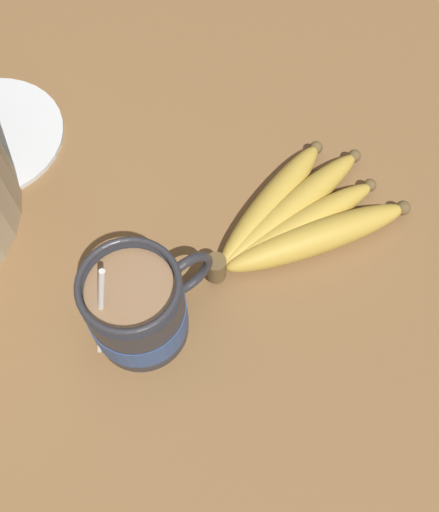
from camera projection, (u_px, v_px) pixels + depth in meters
The scene contains 3 objects.
table at pixel (178, 327), 56.15cm from camera, with size 128.25×128.25×2.53cm.
coffee_mug at pixel (138, 309), 50.69cm from camera, with size 13.05×8.93×14.56cm.
banana_bunch at pixel (296, 219), 58.41cm from camera, with size 22.18×14.52×4.07cm.
Camera 1 is at (-8.27, -18.06, 54.41)cm, focal length 40.00 mm.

